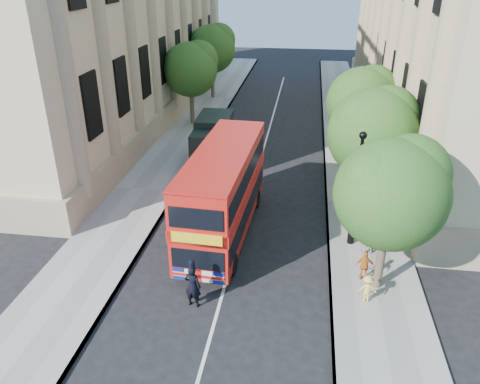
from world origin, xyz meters
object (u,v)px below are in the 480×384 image
at_px(lamp_post, 356,194).
at_px(woman_pedestrian, 366,237).
at_px(double_decker_bus, 224,190).
at_px(police_constable, 193,286).
at_px(box_van, 213,141).

height_order(lamp_post, woman_pedestrian, lamp_post).
bearing_deg(double_decker_bus, lamp_post, 0.95).
height_order(lamp_post, police_constable, lamp_post).
bearing_deg(lamp_post, box_van, 132.27).
xyz_separation_m(lamp_post, police_constable, (-5.93, -5.00, -1.66)).
height_order(double_decker_bus, police_constable, double_decker_bus).
bearing_deg(woman_pedestrian, box_van, -60.40).
bearing_deg(lamp_post, woman_pedestrian, -50.43).
xyz_separation_m(double_decker_bus, police_constable, (-0.22, -5.18, -1.36)).
relative_size(box_van, woman_pedestrian, 3.37).
relative_size(double_decker_bus, woman_pedestrian, 5.96).
relative_size(lamp_post, police_constable, 3.03).
relative_size(lamp_post, woman_pedestrian, 3.50).
relative_size(lamp_post, box_van, 1.04).
bearing_deg(woman_pedestrian, police_constable, 21.25).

